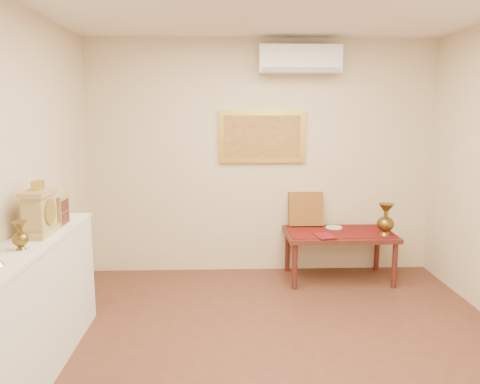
{
  "coord_description": "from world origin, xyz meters",
  "views": [
    {
      "loc": [
        -0.45,
        -3.17,
        1.89
      ],
      "look_at": [
        -0.29,
        1.15,
        1.14
      ],
      "focal_mm": 35.0,
      "sensor_mm": 36.0,
      "label": 1
    }
  ],
  "objects_px": {
    "wooden_chest": "(56,210)",
    "low_table": "(339,238)",
    "brass_urn_tall": "(386,216)",
    "display_ledge": "(30,311)",
    "mantel_clock": "(40,212)"
  },
  "relations": [
    {
      "from": "wooden_chest",
      "to": "low_table",
      "type": "height_order",
      "value": "wooden_chest"
    },
    {
      "from": "brass_urn_tall",
      "to": "low_table",
      "type": "height_order",
      "value": "brass_urn_tall"
    },
    {
      "from": "display_ledge",
      "to": "low_table",
      "type": "distance_m",
      "value": 3.27
    },
    {
      "from": "low_table",
      "to": "wooden_chest",
      "type": "bearing_deg",
      "value": -153.54
    },
    {
      "from": "display_ledge",
      "to": "wooden_chest",
      "type": "relative_size",
      "value": 8.28
    },
    {
      "from": "low_table",
      "to": "display_ledge",
      "type": "bearing_deg",
      "value": -144.9
    },
    {
      "from": "display_ledge",
      "to": "wooden_chest",
      "type": "distance_m",
      "value": 0.83
    },
    {
      "from": "brass_urn_tall",
      "to": "wooden_chest",
      "type": "distance_m",
      "value": 3.33
    },
    {
      "from": "mantel_clock",
      "to": "low_table",
      "type": "distance_m",
      "value": 3.18
    },
    {
      "from": "brass_urn_tall",
      "to": "low_table",
      "type": "xyz_separation_m",
      "value": [
        -0.46,
        0.16,
        -0.28
      ]
    },
    {
      "from": "brass_urn_tall",
      "to": "display_ledge",
      "type": "distance_m",
      "value": 3.59
    },
    {
      "from": "brass_urn_tall",
      "to": "wooden_chest",
      "type": "xyz_separation_m",
      "value": [
        -3.11,
        -1.15,
        0.33
      ]
    },
    {
      "from": "display_ledge",
      "to": "mantel_clock",
      "type": "height_order",
      "value": "mantel_clock"
    },
    {
      "from": "brass_urn_tall",
      "to": "display_ledge",
      "type": "height_order",
      "value": "same"
    },
    {
      "from": "mantel_clock",
      "to": "wooden_chest",
      "type": "relative_size",
      "value": 1.68
    }
  ]
}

